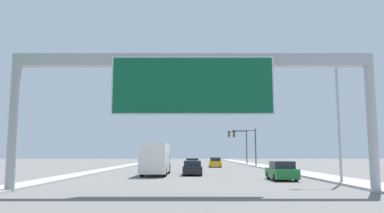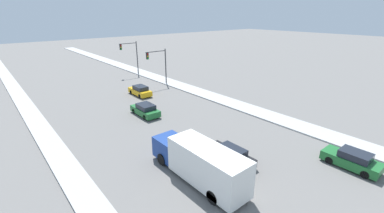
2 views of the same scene
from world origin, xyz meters
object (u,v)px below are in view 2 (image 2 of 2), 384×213
car_near_right (140,91)px  car_near_left (352,160)px  truck_box_primary (200,162)px  traffic_light_mid_block (132,53)px  car_far_left (229,155)px  traffic_light_near_intersection (160,62)px  car_mid_left (145,110)px

car_near_right → car_near_left: (3.50, -28.09, -0.00)m
truck_box_primary → traffic_light_mid_block: size_ratio=1.37×
car_near_right → car_far_left: car_near_right is taller
car_far_left → truck_box_primary: truck_box_primary is taller
car_near_left → traffic_light_near_intersection: traffic_light_near_intersection is taller
traffic_light_near_intersection → truck_box_primary: bearing=-117.3°
car_near_left → car_far_left: (-7.00, 6.87, -0.04)m
traffic_light_mid_block → car_near_right: bearing=-113.7°
car_near_right → traffic_light_mid_block: traffic_light_mid_block is taller
car_near_right → car_far_left: bearing=-99.4°
car_far_left → car_mid_left: size_ratio=1.04×
car_near_right → traffic_light_mid_block: 14.52m
car_near_left → traffic_light_near_intersection: 31.21m
truck_box_primary → traffic_light_near_intersection: traffic_light_near_intersection is taller
truck_box_primary → traffic_light_near_intersection: (12.54, 24.33, 2.54)m
car_near_right → car_near_left: car_near_right is taller
car_near_right → truck_box_primary: (-7.00, -21.45, 0.85)m
car_far_left → traffic_light_near_intersection: traffic_light_near_intersection is taller
car_near_left → traffic_light_near_intersection: (2.04, 30.96, 3.38)m
truck_box_primary → car_near_left: bearing=-32.3°
car_far_left → truck_box_primary: (-3.50, -0.23, 0.89)m
car_far_left → traffic_light_near_intersection: bearing=69.4°
car_far_left → truck_box_primary: bearing=-176.3°
car_near_left → truck_box_primary: 12.45m
car_near_left → car_mid_left: car_near_left is taller
car_far_left → car_near_right: bearing=80.6°
car_near_left → car_far_left: 9.81m
truck_box_primary → traffic_light_near_intersection: 27.48m
car_near_right → traffic_light_near_intersection: traffic_light_near_intersection is taller
car_mid_left → traffic_light_mid_block: size_ratio=0.66×
car_mid_left → traffic_light_near_intersection: traffic_light_near_intersection is taller
traffic_light_near_intersection → traffic_light_mid_block: bearing=89.4°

